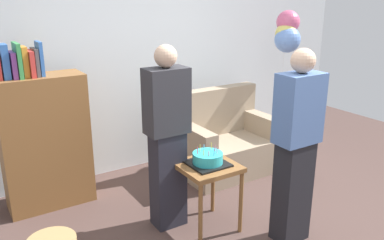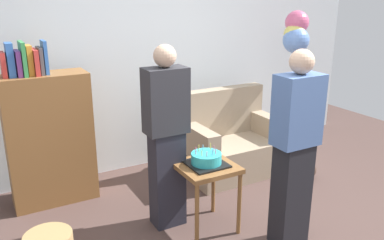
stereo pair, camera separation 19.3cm
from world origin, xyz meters
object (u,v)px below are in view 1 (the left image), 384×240
object	(u,v)px
side_table	(207,175)
bookshelf	(44,139)
birthday_cake	(208,159)
handbag	(301,169)
person_holding_cake	(296,148)
balloon_bunch	(287,33)
person_blowing_candles	(167,138)
couch	(225,143)

from	to	relation	value
side_table	bookshelf	bearing A→B (deg)	131.76
birthday_cake	handbag	world-z (taller)	birthday_cake
person_holding_cake	balloon_bunch	world-z (taller)	balloon_bunch
handbag	balloon_bunch	xyz separation A→B (m)	(0.32, 0.68, 1.46)
bookshelf	birthday_cake	xyz separation A→B (m)	(1.07, -1.20, -0.02)
birthday_cake	balloon_bunch	distance (m)	2.24
person_holding_cake	handbag	distance (m)	1.46
birthday_cake	person_holding_cake	world-z (taller)	person_holding_cake
person_blowing_candles	couch	bearing A→B (deg)	42.14
side_table	couch	bearing A→B (deg)	46.05
bookshelf	person_holding_cake	xyz separation A→B (m)	(1.58, -1.71, 0.15)
couch	person_blowing_candles	xyz separation A→B (m)	(-1.13, -0.66, 0.49)
couch	side_table	bearing A→B (deg)	-133.95
person_holding_cake	balloon_bunch	bearing A→B (deg)	-104.48
birthday_cake	couch	bearing A→B (deg)	46.05
side_table	person_blowing_candles	size ratio (longest dim) A/B	0.38
bookshelf	birthday_cake	bearing A→B (deg)	-48.24
bookshelf	balloon_bunch	size ratio (longest dim) A/B	0.88
side_table	birthday_cake	size ratio (longest dim) A/B	1.93
birthday_cake	person_blowing_candles	bearing A→B (deg)	136.09
handbag	side_table	bearing A→B (deg)	-169.25
bookshelf	balloon_bunch	distance (m)	3.02
side_table	person_holding_cake	xyz separation A→B (m)	(0.51, -0.51, 0.31)
bookshelf	handbag	bearing A→B (deg)	-19.66
couch	bookshelf	distance (m)	1.99
person_holding_cake	handbag	size ratio (longest dim) A/B	5.82
side_table	person_blowing_candles	xyz separation A→B (m)	(-0.25, 0.25, 0.31)
person_blowing_candles	birthday_cake	bearing A→B (deg)	-32.10
couch	handbag	world-z (taller)	couch
side_table	person_holding_cake	size ratio (longest dim) A/B	0.38
person_blowing_candles	person_holding_cake	size ratio (longest dim) A/B	1.00
person_blowing_candles	handbag	bearing A→B (deg)	13.05
birthday_cake	handbag	size ratio (longest dim) A/B	1.14
person_blowing_candles	balloon_bunch	size ratio (longest dim) A/B	0.89
side_table	balloon_bunch	distance (m)	2.30
bookshelf	handbag	xyz separation A→B (m)	(2.56, -0.92, -0.58)
person_holding_cake	person_blowing_candles	bearing A→B (deg)	-17.35
birthday_cake	person_blowing_candles	size ratio (longest dim) A/B	0.20
balloon_bunch	person_blowing_candles	bearing A→B (deg)	-160.99
birthday_cake	person_blowing_candles	distance (m)	0.39
bookshelf	side_table	world-z (taller)	bookshelf
person_holding_cake	birthday_cake	bearing A→B (deg)	-17.67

